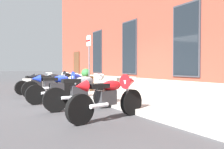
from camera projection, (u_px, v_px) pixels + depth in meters
name	position (u px, v px, depth m)	size (l,w,h in m)	color
ground_plane	(89.00, 101.00, 8.32)	(140.00, 140.00, 0.00)	#38383A
sidewalk	(123.00, 96.00, 9.01)	(30.72, 2.87, 0.14)	gray
brick_pub_facade	(204.00, 14.00, 11.02)	(24.72, 5.99, 7.34)	brown
motorcycle_black_naked	(38.00, 83.00, 10.45)	(0.69, 1.99, 0.93)	black
motorcycle_black_sport	(53.00, 83.00, 9.25)	(0.62, 2.20, 1.03)	black
motorcycle_blue_sport	(61.00, 86.00, 7.79)	(0.62, 2.08, 1.03)	black
motorcycle_grey_naked	(82.00, 92.00, 6.48)	(0.62, 2.06, 0.99)	black
motorcycle_red_sport	(111.00, 95.00, 5.33)	(0.74, 2.10, 1.01)	black
parking_sign	(89.00, 55.00, 10.10)	(0.36, 0.07, 2.41)	#4C4C51
barrel_planter	(86.00, 82.00, 10.41)	(0.70, 0.70, 0.97)	brown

